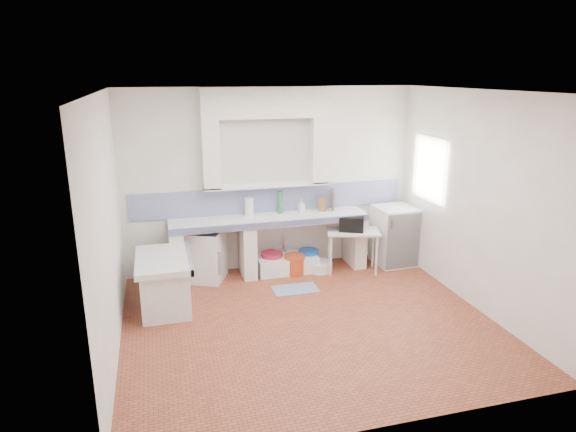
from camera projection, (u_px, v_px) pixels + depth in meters
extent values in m
plane|color=#9C4930|center=(309.00, 322.00, 6.24)|extent=(4.50, 4.50, 0.00)
plane|color=white|center=(312.00, 91.00, 5.46)|extent=(4.50, 4.50, 0.00)
plane|color=white|center=(271.00, 180.00, 7.70)|extent=(4.50, 0.00, 4.50)
plane|color=white|center=(385.00, 280.00, 3.99)|extent=(4.50, 0.00, 4.50)
plane|color=white|center=(107.00, 229.00, 5.29)|extent=(0.00, 4.50, 4.50)
plane|color=white|center=(477.00, 202.00, 6.41)|extent=(0.00, 4.50, 4.50)
cube|color=white|center=(266.00, 103.00, 7.24)|extent=(1.90, 0.25, 0.45)
cube|color=#3A2112|center=(440.00, 169.00, 7.51)|extent=(0.35, 0.86, 1.06)
cube|color=white|center=(434.00, 144.00, 7.37)|extent=(0.01, 0.84, 0.24)
cube|color=white|center=(270.00, 219.00, 7.55)|extent=(3.00, 0.60, 0.08)
cube|color=navy|center=(274.00, 225.00, 7.29)|extent=(3.00, 0.04, 0.10)
cube|color=white|center=(177.00, 256.00, 7.33)|extent=(0.20, 0.55, 0.82)
cube|color=white|center=(247.00, 249.00, 7.59)|extent=(0.20, 0.55, 0.82)
cube|color=white|center=(355.00, 240.00, 8.03)|extent=(0.20, 0.55, 0.82)
cube|color=white|center=(163.00, 260.00, 6.47)|extent=(0.70, 1.10, 0.08)
cube|color=white|center=(165.00, 285.00, 6.56)|extent=(0.60, 1.00, 0.62)
cube|color=navy|center=(189.00, 258.00, 6.55)|extent=(0.04, 1.10, 0.10)
cube|color=navy|center=(272.00, 199.00, 7.77)|extent=(4.27, 0.03, 0.40)
cube|color=white|center=(205.00, 255.00, 7.43)|extent=(0.71, 0.70, 0.76)
cube|color=white|center=(286.00, 264.00, 7.82)|extent=(0.93, 0.51, 0.22)
cube|color=white|center=(352.00, 251.00, 7.76)|extent=(0.88, 0.63, 0.04)
cube|color=white|center=(395.00, 235.00, 8.05)|extent=(0.63, 0.63, 0.94)
cylinder|color=#B71D38|center=(272.00, 262.00, 7.77)|extent=(0.41, 0.41, 0.32)
cylinder|color=#BF411B|center=(295.00, 264.00, 7.70)|extent=(0.42, 0.42, 0.30)
cylinder|color=blue|center=(308.00, 259.00, 7.92)|extent=(0.36, 0.36, 0.30)
cylinder|color=white|center=(320.00, 266.00, 7.82)|extent=(0.44, 0.44, 0.15)
cylinder|color=silver|center=(279.00, 258.00, 7.93)|extent=(0.10, 0.10, 0.32)
cylinder|color=silver|center=(288.00, 258.00, 7.97)|extent=(0.10, 0.10, 0.30)
cube|color=black|center=(352.00, 224.00, 7.61)|extent=(0.42, 0.34, 0.23)
cylinder|color=#317B45|center=(280.00, 203.00, 7.69)|extent=(0.09, 0.09, 0.32)
cylinder|color=#317B45|center=(280.00, 202.00, 7.68)|extent=(0.10, 0.10, 0.35)
cube|color=#92623A|center=(322.00, 204.00, 7.83)|extent=(0.13, 0.12, 0.21)
cube|color=#92623A|center=(334.00, 200.00, 7.91)|extent=(0.11, 0.22, 0.32)
cylinder|color=white|center=(249.00, 207.00, 7.57)|extent=(0.15, 0.15, 0.27)
imported|color=white|center=(301.00, 206.00, 7.79)|extent=(0.11, 0.11, 0.20)
cube|color=#284A8B|center=(295.00, 289.00, 7.17)|extent=(0.65, 0.37, 0.01)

